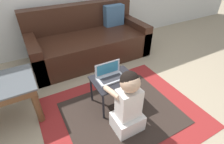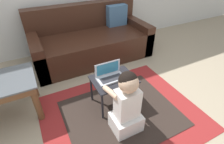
# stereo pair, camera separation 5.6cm
# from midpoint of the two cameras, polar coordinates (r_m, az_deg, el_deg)

# --- Properties ---
(ground_plane) EXTENTS (16.00, 16.00, 0.00)m
(ground_plane) POSITION_cam_midpoint_polar(r_m,az_deg,el_deg) (2.24, 1.00, -9.34)
(ground_plane) COLOR gray
(area_rug) EXTENTS (1.76, 1.43, 0.01)m
(area_rug) POSITION_cam_midpoint_polar(r_m,az_deg,el_deg) (2.10, 3.81, -13.24)
(area_rug) COLOR maroon
(area_rug) RESTS_ON ground_plane
(couch) EXTENTS (1.93, 0.94, 0.84)m
(couch) POSITION_cam_midpoint_polar(r_m,az_deg,el_deg) (3.07, -6.41, 10.22)
(couch) COLOR #381E14
(couch) RESTS_ON ground_plane
(laptop_desk) EXTENTS (0.49, 0.37, 0.38)m
(laptop_desk) POSITION_cam_midpoint_polar(r_m,az_deg,el_deg) (2.00, 1.34, -3.35)
(laptop_desk) COLOR black
(laptop_desk) RESTS_ON ground_plane
(laptop) EXTENTS (0.31, 0.17, 0.18)m
(laptop) POSITION_cam_midpoint_polar(r_m,az_deg,el_deg) (1.96, 0.20, -1.33)
(laptop) COLOR #B7BCC6
(laptop) RESTS_ON laptop_desk
(computer_mouse) EXTENTS (0.06, 0.09, 0.04)m
(computer_mouse) POSITION_cam_midpoint_polar(r_m,az_deg,el_deg) (2.00, 6.53, -1.04)
(computer_mouse) COLOR #234CB2
(computer_mouse) RESTS_ON laptop_desk
(person_seated) EXTENTS (0.30, 0.41, 0.72)m
(person_seated) POSITION_cam_midpoint_polar(r_m,az_deg,el_deg) (1.72, 5.74, -10.49)
(person_seated) COLOR silver
(person_seated) RESTS_ON ground_plane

